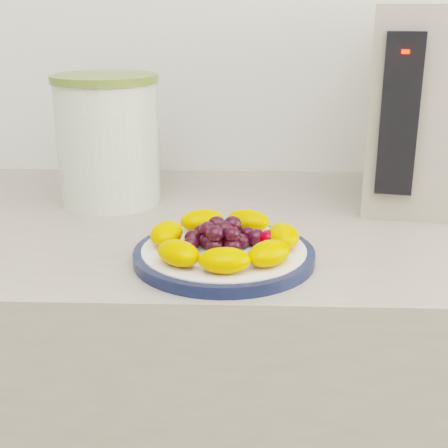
{
  "coord_description": "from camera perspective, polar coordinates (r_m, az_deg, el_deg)",
  "views": [
    {
      "loc": [
        -0.03,
        0.29,
        1.2
      ],
      "look_at": [
        -0.06,
        1.03,
        0.95
      ],
      "focal_mm": 50.0,
      "sensor_mm": 36.0,
      "label": 1
    }
  ],
  "objects": [
    {
      "name": "plate_rim",
      "position": [
        0.8,
        -0.0,
        -2.89
      ],
      "size": [
        0.23,
        0.23,
        0.01
      ],
      "primitive_type": "cylinder",
      "color": "#111B3B",
      "rests_on": "counter"
    },
    {
      "name": "plate_face",
      "position": [
        0.8,
        -0.0,
        -2.82
      ],
      "size": [
        0.21,
        0.21,
        0.02
      ],
      "primitive_type": "cylinder",
      "color": "white",
      "rests_on": "counter"
    },
    {
      "name": "appliance_body",
      "position": [
        1.08,
        17.97,
        10.16
      ],
      "size": [
        0.23,
        0.28,
        0.31
      ],
      "primitive_type": "cube",
      "rotation": [
        0.0,
        0.0,
        -0.2
      ],
      "color": "#A29889",
      "rests_on": "counter"
    },
    {
      "name": "appliance_led",
      "position": [
        0.93,
        16.26,
        14.89
      ],
      "size": [
        0.01,
        0.01,
        0.01
      ],
      "primitive_type": "cube",
      "rotation": [
        0.0,
        0.0,
        -0.2
      ],
      "color": "#FF0C05",
      "rests_on": "appliance_panel"
    },
    {
      "name": "canister_lid",
      "position": [
        1.03,
        -10.89,
        12.94
      ],
      "size": [
        0.22,
        0.22,
        0.01
      ],
      "primitive_type": "cylinder",
      "rotation": [
        0.0,
        0.0,
        -0.38
      ],
      "color": "olive",
      "rests_on": "canister"
    },
    {
      "name": "fruit_plate",
      "position": [
        0.79,
        0.22,
        -1.24
      ],
      "size": [
        0.2,
        0.2,
        0.04
      ],
      "color": "orange",
      "rests_on": "plate_face"
    },
    {
      "name": "appliance_panel",
      "position": [
        0.95,
        15.75,
        9.53
      ],
      "size": [
        0.06,
        0.03,
        0.23
      ],
      "primitive_type": "cube",
      "rotation": [
        0.0,
        0.0,
        -0.2
      ],
      "color": "black",
      "rests_on": "appliance_body"
    },
    {
      "name": "canister",
      "position": [
        1.04,
        -10.53,
        7.22
      ],
      "size": [
        0.21,
        0.21,
        0.2
      ],
      "primitive_type": "cylinder",
      "rotation": [
        0.0,
        0.0,
        -0.38
      ],
      "color": "#3A611A",
      "rests_on": "counter"
    }
  ]
}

